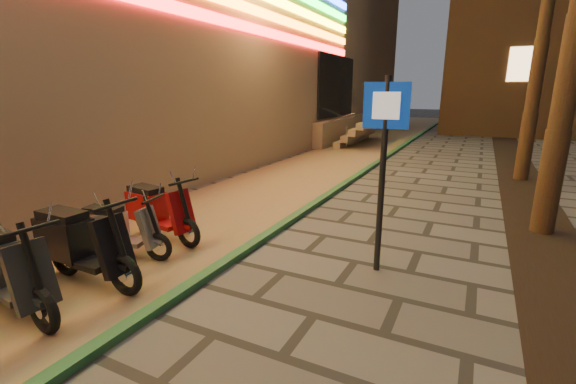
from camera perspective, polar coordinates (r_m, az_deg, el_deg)
The scene contains 8 objects.
parking_strip at distance 12.57m, azimuth 2.62°, elevation 2.87°, with size 3.40×60.00×0.01m, color #8C7251.
green_curb at distance 11.99m, azimuth 10.08°, elevation 2.30°, with size 0.18×60.00×0.10m, color #235E33.
planting_strip at distance 6.88m, azimuth 35.13°, elevation -10.07°, with size 1.20×40.00×0.02m, color black.
pedestrian_sign at distance 5.48m, azimuth 14.00°, elevation 6.12°, with size 0.61×0.12×2.78m.
scooter_6 at distance 5.72m, azimuth -36.59°, elevation -9.14°, with size 1.80×0.67×1.26m.
scooter_7 at distance 6.04m, azimuth -28.60°, elevation -6.71°, with size 1.82×0.64×1.29m.
scooter_8 at distance 6.70m, azimuth -23.92°, elevation -5.07°, with size 1.50×0.68×1.05m.
scooter_9 at distance 7.25m, azimuth -18.93°, elevation -2.58°, with size 1.72×0.68×1.21m.
Camera 1 is at (2.36, -1.26, 2.58)m, focal length 24.00 mm.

